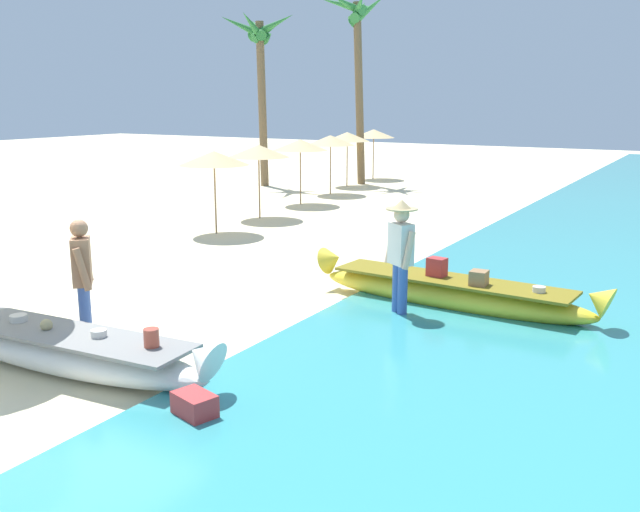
% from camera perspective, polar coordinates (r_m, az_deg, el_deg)
% --- Properties ---
extents(ground_plane, '(80.00, 80.00, 0.00)m').
position_cam_1_polar(ground_plane, '(10.09, -18.82, -5.86)').
color(ground_plane, beige).
extents(boat_white_foreground, '(4.33, 1.00, 0.77)m').
position_cam_1_polar(boat_white_foreground, '(8.66, -19.95, -7.10)').
color(boat_white_foreground, white).
rests_on(boat_white_foreground, ground).
extents(boat_yellow_midground, '(4.62, 1.05, 0.77)m').
position_cam_1_polar(boat_yellow_midground, '(10.65, 10.49, -2.90)').
color(boat_yellow_midground, yellow).
rests_on(boat_yellow_midground, ground).
extents(person_vendor_hatted, '(0.57, 0.47, 1.72)m').
position_cam_1_polar(person_vendor_hatted, '(9.92, 6.53, 0.38)').
color(person_vendor_hatted, '#3D5BA8').
rests_on(person_vendor_hatted, ground).
extents(person_tourist_customer, '(0.53, 0.53, 1.63)m').
position_cam_1_polar(person_tourist_customer, '(9.31, -18.61, -1.50)').
color(person_tourist_customer, '#3D5BA8').
rests_on(person_tourist_customer, ground).
extents(parasol_row_0, '(1.60, 1.60, 1.91)m').
position_cam_1_polar(parasol_row_0, '(16.37, -8.55, 7.81)').
color(parasol_row_0, '#8E6B47').
rests_on(parasol_row_0, ground).
extents(parasol_row_1, '(1.60, 1.60, 1.91)m').
position_cam_1_polar(parasol_row_1, '(18.43, -4.98, 8.43)').
color(parasol_row_1, '#8E6B47').
rests_on(parasol_row_1, ground).
extents(parasol_row_2, '(1.60, 1.60, 1.91)m').
position_cam_1_polar(parasol_row_2, '(20.84, -1.60, 8.95)').
color(parasol_row_2, '#8E6B47').
rests_on(parasol_row_2, ground).
extents(parasol_row_3, '(1.60, 1.60, 1.91)m').
position_cam_1_polar(parasol_row_3, '(23.12, 0.86, 9.32)').
color(parasol_row_3, '#8E6B47').
rests_on(parasol_row_3, ground).
extents(parasol_row_4, '(1.60, 1.60, 1.91)m').
position_cam_1_polar(parasol_row_4, '(25.30, 2.22, 9.59)').
color(parasol_row_4, '#8E6B47').
rests_on(parasol_row_4, ground).
extents(parasol_row_5, '(1.60, 1.60, 1.91)m').
position_cam_1_polar(parasol_row_5, '(27.64, 4.36, 9.83)').
color(parasol_row_5, '#8E6B47').
rests_on(parasol_row_5, ground).
extents(palm_tree_tall_inland, '(2.42, 2.62, 6.69)m').
position_cam_1_polar(palm_tree_tall_inland, '(26.19, 2.99, 17.73)').
color(palm_tree_tall_inland, brown).
rests_on(palm_tree_tall_inland, ground).
extents(palm_tree_leaning_seaward, '(2.75, 2.48, 5.98)m').
position_cam_1_polar(palm_tree_leaning_seaward, '(25.49, -4.87, 16.24)').
color(palm_tree_leaning_seaward, brown).
rests_on(palm_tree_leaning_seaward, ground).
extents(cooler_box, '(0.49, 0.39, 0.32)m').
position_cam_1_polar(cooler_box, '(7.05, -10.08, -12.07)').
color(cooler_box, '#C63838').
rests_on(cooler_box, ground).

